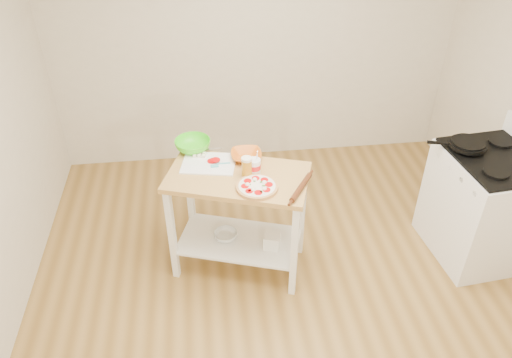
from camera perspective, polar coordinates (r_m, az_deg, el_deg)
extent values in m
cube|color=olive|center=(3.92, 3.95, -14.98)|extent=(4.00, 4.50, 0.02)
cube|color=beige|center=(5.01, -0.18, 16.21)|extent=(4.00, 0.02, 2.70)
cube|color=tan|center=(3.69, -2.11, 0.19)|extent=(1.16, 0.86, 0.04)
cube|color=white|center=(4.08, -1.91, -7.03)|extent=(1.07, 0.78, 0.02)
cube|color=white|center=(3.91, -9.57, -6.39)|extent=(0.06, 0.06, 0.86)
cube|color=white|center=(4.25, -7.48, -2.21)|extent=(0.06, 0.06, 0.86)
cube|color=white|center=(3.73, 4.38, -8.37)|extent=(0.06, 0.06, 0.86)
cube|color=white|center=(4.09, 5.28, -3.81)|extent=(0.06, 0.06, 0.86)
cube|color=white|center=(4.47, 24.37, -2.91)|extent=(0.74, 0.84, 0.92)
cube|color=black|center=(4.22, 25.91, 2.11)|extent=(0.70, 0.80, 0.02)
cylinder|color=black|center=(4.22, 23.05, 3.65)|extent=(0.29, 0.29, 0.03)
cube|color=black|center=(4.16, 20.15, 3.91)|extent=(0.18, 0.07, 0.02)
cylinder|color=tan|center=(3.53, 0.11, -0.99)|extent=(0.30, 0.30, 0.02)
cylinder|color=tan|center=(3.53, 0.11, -0.84)|extent=(0.30, 0.30, 0.01)
cylinder|color=white|center=(3.52, 0.11, -0.82)|extent=(0.26, 0.26, 0.01)
cylinder|color=red|center=(3.53, 1.49, -0.64)|extent=(0.06, 0.06, 0.01)
cylinder|color=red|center=(3.58, 0.97, -0.10)|extent=(0.06, 0.06, 0.01)
cylinder|color=red|center=(3.59, -0.03, 0.07)|extent=(0.06, 0.06, 0.01)
cylinder|color=red|center=(3.56, -0.96, -0.22)|extent=(0.06, 0.06, 0.01)
cylinder|color=red|center=(3.51, -1.27, -0.82)|extent=(0.06, 0.06, 0.01)
cylinder|color=red|center=(3.47, -0.77, -1.38)|extent=(0.06, 0.06, 0.01)
cylinder|color=red|center=(3.45, 0.27, -1.57)|extent=(0.06, 0.06, 0.01)
cylinder|color=red|center=(3.48, 1.21, -1.25)|extent=(0.06, 0.06, 0.01)
sphere|color=white|center=(3.55, 0.97, -0.42)|extent=(0.04, 0.04, 0.04)
sphere|color=white|center=(3.58, -0.14, -0.09)|extent=(0.04, 0.04, 0.04)
sphere|color=white|center=(3.53, -0.99, -0.68)|extent=(0.04, 0.04, 0.04)
sphere|color=white|center=(3.48, -0.28, -1.28)|extent=(0.04, 0.04, 0.04)
sphere|color=white|center=(3.49, 0.95, -1.16)|extent=(0.04, 0.04, 0.04)
plane|color=#276014|center=(3.51, 0.89, -0.76)|extent=(0.03, 0.03, 0.00)
plane|color=#276014|center=(3.55, 0.62, -0.32)|extent=(0.04, 0.04, 0.00)
plane|color=#276014|center=(3.56, -0.22, -0.18)|extent=(0.03, 0.03, 0.00)
plane|color=#276014|center=(3.53, -0.80, -0.61)|extent=(0.03, 0.03, 0.00)
plane|color=#276014|center=(3.47, -0.75, -1.33)|extent=(0.04, 0.04, 0.00)
plane|color=#276014|center=(3.46, 0.60, -1.44)|extent=(0.03, 0.03, 0.00)
cube|color=white|center=(3.81, -5.41, 1.78)|extent=(0.45, 0.37, 0.01)
cube|color=#F4EACC|center=(3.87, -7.03, 2.65)|extent=(0.03, 0.03, 0.02)
cube|color=#F4EACC|center=(3.87, -6.52, 2.63)|extent=(0.03, 0.03, 0.02)
cube|color=#F4EACC|center=(3.86, -6.00, 2.61)|extent=(0.03, 0.03, 0.02)
cube|color=#F4EACC|center=(3.90, -6.94, 2.93)|extent=(0.03, 0.03, 0.02)
cube|color=#F4EACC|center=(3.90, -6.43, 2.91)|extent=(0.03, 0.03, 0.02)
cube|color=#F4EACC|center=(3.89, -5.92, 2.89)|extent=(0.03, 0.03, 0.02)
cylinder|color=red|center=(3.81, -5.08, 2.07)|extent=(0.07, 0.07, 0.01)
cylinder|color=red|center=(3.81, -4.86, 2.13)|extent=(0.07, 0.07, 0.01)
cylinder|color=red|center=(3.80, -4.64, 2.20)|extent=(0.07, 0.07, 0.01)
cube|color=#46A9B2|center=(3.76, -4.75, 1.49)|extent=(0.06, 0.04, 0.01)
cylinder|color=#46A9B2|center=(3.78, -3.72, 1.81)|extent=(0.10, 0.01, 0.01)
cube|color=silver|center=(3.96, -5.22, 3.39)|extent=(0.18, 0.04, 0.00)
cube|color=black|center=(3.93, -7.07, 3.13)|extent=(0.10, 0.03, 0.01)
imported|color=#D06318|center=(3.84, -1.12, 2.68)|extent=(0.24, 0.24, 0.06)
imported|color=#44DB1C|center=(3.97, -7.25, 3.87)|extent=(0.30, 0.30, 0.09)
cylinder|color=#BA7F18|center=(3.63, -1.06, 1.26)|extent=(0.07, 0.07, 0.14)
cylinder|color=white|center=(3.58, -1.07, 2.29)|extent=(0.08, 0.08, 0.02)
cylinder|color=white|center=(3.67, -0.20, 1.47)|extent=(0.09, 0.09, 0.11)
cylinder|color=red|center=(3.67, -0.20, 1.47)|extent=(0.10, 0.10, 0.04)
cylinder|color=silver|center=(3.62, 0.12, 2.65)|extent=(0.01, 0.06, 0.12)
cylinder|color=#532813|center=(3.53, 5.16, -0.97)|extent=(0.22, 0.31, 0.04)
imported|color=silver|center=(4.07, -3.49, -6.45)|extent=(0.22, 0.22, 0.06)
cube|color=white|center=(3.97, 1.85, -7.08)|extent=(0.16, 0.16, 0.12)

